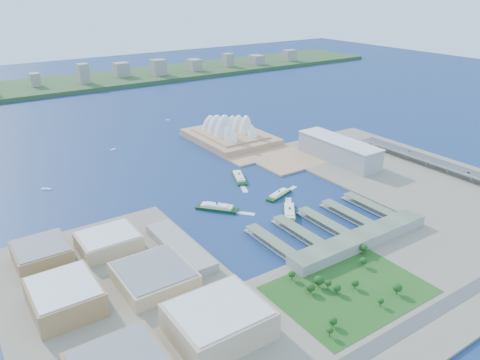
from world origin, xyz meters
TOP-DOWN VIEW (x-y plane):
  - ground at (0.00, 0.00)m, footprint 3000.00×3000.00m
  - west_land at (-250.00, -105.00)m, footprint 220.00×390.00m
  - south_land at (0.00, -210.00)m, footprint 720.00×180.00m
  - east_land at (240.00, -50.00)m, footprint 240.00×500.00m
  - peninsula at (107.50, 260.00)m, footprint 135.00×220.00m
  - far_shore at (0.00, 980.00)m, footprint 2200.00×260.00m
  - opera_house at (105.00, 280.00)m, footprint 134.00×180.00m
  - toaster_building at (195.00, 80.00)m, footprint 45.00×155.00m
  - expressway at (300.00, -60.00)m, footprint 26.00×340.00m
  - west_buildings at (-250.00, -70.00)m, footprint 200.00×280.00m
  - ferry_wharves at (14.00, -75.00)m, footprint 184.00×90.00m
  - terminal_building at (15.00, -135.00)m, footprint 200.00×28.00m
  - park at (-60.00, -190.00)m, footprint 150.00×110.00m
  - far_skyline at (0.00, 960.00)m, footprint 1900.00×140.00m
  - ferry_a at (-73.00, 39.69)m, footprint 48.10×52.81m
  - ferry_b at (11.62, 111.25)m, footprint 34.74×56.95m
  - ferry_c at (-1.74, -27.64)m, footprint 48.55×56.27m
  - ferry_d at (23.66, 26.26)m, footprint 50.51×27.36m
  - boat_a at (-248.17, 238.99)m, footprint 13.19×11.46m
  - boat_b at (-103.45, 353.56)m, footprint 10.42×6.01m
  - boat_c at (227.02, 397.45)m, footprint 7.92×10.82m
  - boat_e at (68.32, 478.75)m, footprint 7.29×9.67m
  - car_b at (296.00, -95.80)m, footprint 1.36×3.90m
  - car_c at (304.00, 18.70)m, footprint 1.88×4.62m

SIDE VIEW (x-z plane):
  - ground at x=0.00m, z-range 0.00..0.00m
  - boat_e at x=68.32m, z-range 0.00..2.31m
  - boat_c at x=227.02m, z-range 0.00..2.40m
  - boat_b at x=-103.45m, z-range 0.00..2.66m
  - boat_a at x=-248.17m, z-range 0.00..2.71m
  - west_land at x=-250.00m, z-range 0.00..3.00m
  - south_land at x=0.00m, z-range 0.00..3.00m
  - east_land at x=240.00m, z-range 0.00..3.00m
  - peninsula at x=107.50m, z-range 0.00..3.00m
  - ferry_d at x=23.66m, z-range 0.00..9.28m
  - ferry_wharves at x=14.00m, z-range 0.00..9.30m
  - ferry_b at x=11.62m, z-range 0.00..10.55m
  - ferry_a at x=-73.00m, z-range 0.00..10.79m
  - ferry_c at x=-1.74m, z-range 0.00..11.26m
  - far_shore at x=0.00m, z-range 0.00..12.00m
  - expressway at x=300.00m, z-range 3.00..14.85m
  - terminal_building at x=15.00m, z-range 3.00..15.00m
  - park at x=-60.00m, z-range 3.00..19.00m
  - car_b at x=296.00m, z-range 14.85..16.13m
  - car_c at x=304.00m, z-range 14.85..16.19m
  - west_buildings at x=-250.00m, z-range 3.00..30.00m
  - toaster_building at x=195.00m, z-range 3.00..38.00m
  - opera_house at x=105.00m, z-range 3.00..61.00m
  - far_skyline at x=0.00m, z-range 12.00..67.00m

